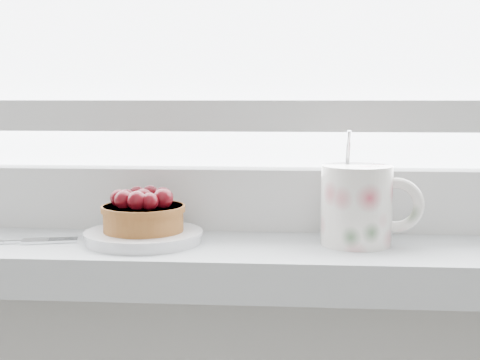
# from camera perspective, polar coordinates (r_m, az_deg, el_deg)

# --- Properties ---
(saucer) EXTENTS (0.12, 0.12, 0.01)m
(saucer) POSITION_cam_1_polar(r_m,az_deg,el_deg) (0.71, -8.21, -4.80)
(saucer) COLOR white
(saucer) RESTS_ON windowsill
(raspberry_tart) EXTENTS (0.09, 0.09, 0.05)m
(raspberry_tart) POSITION_cam_1_polar(r_m,az_deg,el_deg) (0.70, -8.23, -2.70)
(raspberry_tart) COLOR brown
(raspberry_tart) RESTS_ON saucer
(floral_mug) EXTENTS (0.11, 0.08, 0.12)m
(floral_mug) POSITION_cam_1_polar(r_m,az_deg,el_deg) (0.69, 10.14, -1.99)
(floral_mug) COLOR white
(floral_mug) RESTS_ON windowsill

